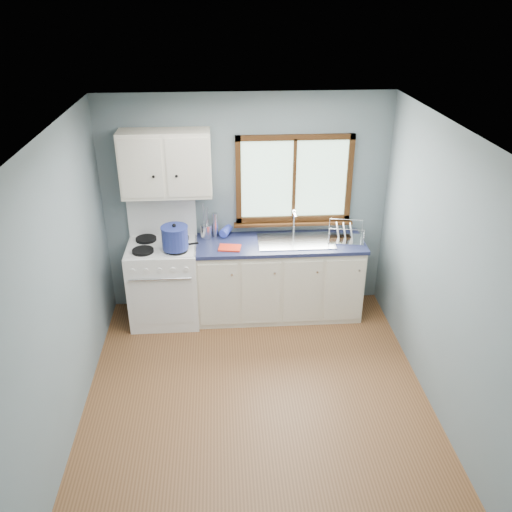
{
  "coord_description": "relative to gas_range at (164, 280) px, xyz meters",
  "views": [
    {
      "loc": [
        -0.28,
        -3.93,
        3.48
      ],
      "look_at": [
        0.05,
        0.9,
        1.05
      ],
      "focal_mm": 38.0,
      "sensor_mm": 36.0,
      "label": 1
    }
  ],
  "objects": [
    {
      "name": "soap_bottle",
      "position": [
        0.68,
        0.15,
        0.56
      ],
      "size": [
        0.14,
        0.14,
        0.27
      ],
      "primitive_type": "imported",
      "rotation": [
        0.0,
        0.0,
        -0.38
      ],
      "color": "#3041C0",
      "rests_on": "countertop"
    },
    {
      "name": "dish_rack",
      "position": [
        2.04,
        0.03,
        0.48
      ],
      "size": [
        0.44,
        0.37,
        0.2
      ],
      "rotation": [
        0.0,
        0.0,
        -0.19
      ],
      "color": "silver",
      "rests_on": "countertop"
    },
    {
      "name": "gas_range",
      "position": [
        0.0,
        0.0,
        0.0
      ],
      "size": [
        0.76,
        0.69,
        1.36
      ],
      "color": "white",
      "rests_on": "floor"
    },
    {
      "name": "thermos",
      "position": [
        0.59,
        0.21,
        0.57
      ],
      "size": [
        0.08,
        0.08,
        0.29
      ],
      "primitive_type": "cylinder",
      "rotation": [
        0.0,
        0.0,
        0.3
      ],
      "color": "silver",
      "rests_on": "countertop"
    },
    {
      "name": "base_cabinets",
      "position": [
        1.31,
        0.02,
        -0.08
      ],
      "size": [
        1.85,
        0.6,
        0.88
      ],
      "color": "beige",
      "rests_on": "floor"
    },
    {
      "name": "wall_front",
      "position": [
        0.95,
        -3.28,
        0.76
      ],
      "size": [
        3.2,
        0.02,
        2.5
      ],
      "primitive_type": "cube",
      "color": "slate",
      "rests_on": "ground"
    },
    {
      "name": "wall_left",
      "position": [
        -0.66,
        -1.47,
        0.76
      ],
      "size": [
        0.02,
        3.6,
        2.5
      ],
      "primitive_type": "cube",
      "color": "slate",
      "rests_on": "ground"
    },
    {
      "name": "window",
      "position": [
        1.48,
        0.3,
        0.98
      ],
      "size": [
        1.36,
        0.1,
        1.03
      ],
      "color": "#9EC6A8",
      "rests_on": "wall_back"
    },
    {
      "name": "utensil_crock",
      "position": [
        0.49,
        0.18,
        0.51
      ],
      "size": [
        0.15,
        0.15,
        0.42
      ],
      "rotation": [
        0.0,
        0.0,
        0.17
      ],
      "color": "silver",
      "rests_on": "countertop"
    },
    {
      "name": "upper_cabinets",
      "position": [
        0.1,
        0.15,
        1.31
      ],
      "size": [
        0.95,
        0.35,
        0.7
      ],
      "color": "beige",
      "rests_on": "wall_back"
    },
    {
      "name": "wall_right",
      "position": [
        2.56,
        -1.47,
        0.76
      ],
      "size": [
        0.02,
        3.6,
        2.5
      ],
      "primitive_type": "cube",
      "color": "slate",
      "rests_on": "ground"
    },
    {
      "name": "skillet",
      "position": [
        0.17,
        -0.14,
        0.49
      ],
      "size": [
        0.39,
        0.3,
        0.05
      ],
      "rotation": [
        0.0,
        0.0,
        0.26
      ],
      "color": "black",
      "rests_on": "gas_range"
    },
    {
      "name": "floor",
      "position": [
        0.95,
        -1.47,
        -0.5
      ],
      "size": [
        3.2,
        3.6,
        0.02
      ],
      "primitive_type": "cube",
      "color": "brown",
      "rests_on": "ground"
    },
    {
      "name": "wall_back",
      "position": [
        0.95,
        0.34,
        0.76
      ],
      "size": [
        3.2,
        0.02,
        2.5
      ],
      "primitive_type": "cube",
      "color": "slate",
      "rests_on": "ground"
    },
    {
      "name": "sink",
      "position": [
        1.49,
        0.02,
        0.37
      ],
      "size": [
        0.84,
        0.46,
        0.44
      ],
      "color": "silver",
      "rests_on": "countertop"
    },
    {
      "name": "ceiling",
      "position": [
        0.95,
        -1.47,
        2.02
      ],
      "size": [
        3.2,
        3.6,
        0.02
      ],
      "primitive_type": "cube",
      "color": "white",
      "rests_on": "wall_back"
    },
    {
      "name": "countertop",
      "position": [
        1.31,
        0.02,
        0.41
      ],
      "size": [
        1.89,
        0.64,
        0.04
      ],
      "primitive_type": "cube",
      "color": "#181E3D",
      "rests_on": "base_cabinets"
    },
    {
      "name": "stockpot",
      "position": [
        0.17,
        -0.15,
        0.59
      ],
      "size": [
        0.32,
        0.32,
        0.28
      ],
      "rotation": [
        0.0,
        0.0,
        -0.13
      ],
      "color": "navy",
      "rests_on": "gas_range"
    },
    {
      "name": "dish_towel",
      "position": [
        0.75,
        -0.11,
        0.43
      ],
      "size": [
        0.26,
        0.2,
        0.02
      ],
      "primitive_type": "cube",
      "rotation": [
        0.0,
        0.0,
        -0.15
      ],
      "color": "red",
      "rests_on": "countertop"
    }
  ]
}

